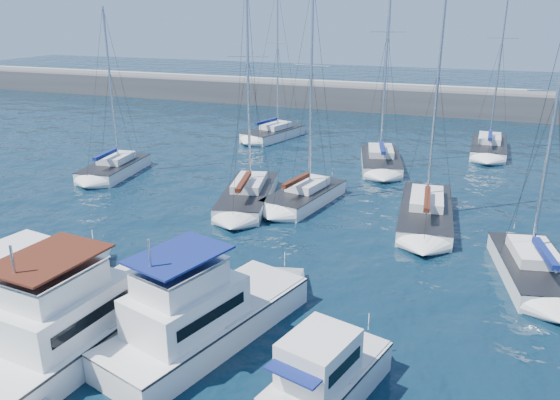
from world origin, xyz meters
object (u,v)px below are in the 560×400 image
(motor_yacht_stbd_outer, at_px, (325,378))
(sailboat_back_a, at_px, (274,133))
(sailboat_mid_c, at_px, (304,196))
(motor_yacht_stbd_inner, at_px, (201,318))
(sailboat_mid_b, at_px, (248,195))
(sailboat_back_b, at_px, (381,160))
(sailboat_mid_a, at_px, (115,168))
(sailboat_mid_e, at_px, (533,269))
(sailboat_mid_d, at_px, (426,212))
(sailboat_back_c, at_px, (489,147))
(motor_yacht_port_inner, at_px, (79,320))
(motor_yacht_port_outer, at_px, (28,277))

(motor_yacht_stbd_outer, relative_size, sailboat_back_a, 0.38)
(sailboat_mid_c, bearing_deg, motor_yacht_stbd_inner, -74.40)
(motor_yacht_stbd_inner, relative_size, motor_yacht_stbd_outer, 1.74)
(sailboat_mid_b, distance_m, sailboat_back_b, 14.13)
(sailboat_mid_c, bearing_deg, sailboat_mid_b, -151.27)
(motor_yacht_stbd_outer, bearing_deg, sailboat_mid_a, 154.46)
(motor_yacht_stbd_inner, distance_m, motor_yacht_stbd_outer, 5.84)
(sailboat_mid_c, xyz_separation_m, sailboat_mid_e, (14.14, -6.72, -0.01))
(sailboat_mid_c, relative_size, sailboat_back_b, 0.84)
(motor_yacht_stbd_outer, xyz_separation_m, sailboat_mid_e, (7.25, 12.33, -0.41))
(motor_yacht_stbd_inner, xyz_separation_m, sailboat_mid_d, (6.93, 17.07, -0.63))
(sailboat_mid_b, relative_size, sailboat_mid_e, 1.07)
(sailboat_back_b, xyz_separation_m, sailboat_back_c, (8.60, 8.28, -0.01))
(sailboat_mid_a, distance_m, sailboat_mid_e, 31.78)
(sailboat_back_a, bearing_deg, sailboat_mid_e, -30.62)
(sailboat_back_b, distance_m, sailboat_back_c, 11.94)
(sailboat_mid_b, bearing_deg, sailboat_back_b, 47.47)
(motor_yacht_port_inner, bearing_deg, sailboat_mid_c, 86.25)
(motor_yacht_port_outer, distance_m, sailboat_mid_b, 16.23)
(motor_yacht_stbd_outer, height_order, sailboat_mid_e, sailboat_mid_e)
(motor_yacht_stbd_inner, xyz_separation_m, sailboat_back_c, (10.53, 36.82, -0.59))
(sailboat_back_b, bearing_deg, motor_yacht_port_inner, -115.17)
(motor_yacht_stbd_inner, distance_m, sailboat_mid_e, 16.73)
(sailboat_back_b, bearing_deg, motor_yacht_stbd_outer, -96.37)
(motor_yacht_stbd_outer, bearing_deg, sailboat_mid_d, 101.27)
(motor_yacht_stbd_outer, distance_m, sailboat_back_c, 38.77)
(motor_yacht_port_outer, xyz_separation_m, motor_yacht_stbd_outer, (14.97, -2.25, -0.00))
(sailboat_mid_d, xyz_separation_m, sailboat_back_b, (-5.00, 11.47, 0.05))
(sailboat_back_b, bearing_deg, sailboat_back_c, 30.58)
(sailboat_back_a, relative_size, sailboat_back_b, 0.86)
(sailboat_mid_b, relative_size, sailboat_back_c, 0.95)
(sailboat_back_a, height_order, sailboat_back_c, sailboat_back_c)
(sailboat_back_b, bearing_deg, sailboat_mid_b, -132.80)
(motor_yacht_stbd_inner, distance_m, sailboat_mid_d, 18.43)
(motor_yacht_port_outer, distance_m, motor_yacht_port_inner, 5.48)
(motor_yacht_stbd_outer, bearing_deg, motor_yacht_port_inner, -163.86)
(sailboat_mid_c, relative_size, sailboat_back_c, 0.90)
(motor_yacht_port_inner, relative_size, sailboat_back_a, 0.69)
(motor_yacht_stbd_inner, distance_m, sailboat_mid_b, 17.02)
(motor_yacht_stbd_inner, xyz_separation_m, motor_yacht_stbd_outer, (5.60, -1.64, -0.19))
(sailboat_mid_b, bearing_deg, motor_yacht_stbd_outer, -72.31)
(motor_yacht_port_inner, xyz_separation_m, sailboat_mid_a, (-13.46, 20.48, -0.62))
(sailboat_mid_c, relative_size, sailboat_mid_d, 1.00)
(sailboat_mid_b, bearing_deg, motor_yacht_port_outer, -118.55)
(motor_yacht_stbd_inner, xyz_separation_m, sailboat_mid_a, (-17.90, 18.70, -0.62))
(motor_yacht_port_outer, relative_size, motor_yacht_port_inner, 0.67)
(motor_yacht_port_outer, relative_size, sailboat_mid_c, 0.47)
(motor_yacht_port_outer, distance_m, sailboat_mid_a, 20.00)
(sailboat_mid_b, height_order, sailboat_mid_c, sailboat_mid_b)
(sailboat_back_a, height_order, sailboat_back_b, sailboat_back_b)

